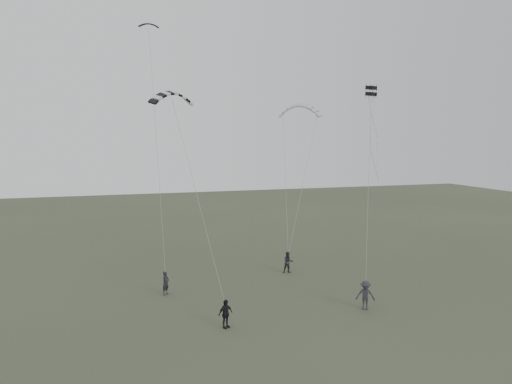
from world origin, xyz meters
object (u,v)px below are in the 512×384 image
object	(u,v)px
kite_pale_large	(300,105)
flyer_left	(166,283)
flyer_right	(288,262)
flyer_far	(365,295)
flyer_center	(226,314)
kite_striped	(172,93)
kite_box	(371,91)
kite_dark_small	(149,24)

from	to	relation	value
kite_pale_large	flyer_left	bearing A→B (deg)	-107.35
flyer_right	flyer_far	xyz separation A→B (m)	(1.54, -9.62, 0.07)
flyer_right	flyer_center	world-z (taller)	flyer_right
flyer_far	kite_striped	bearing A→B (deg)	175.40
kite_pale_large	kite_striped	size ratio (longest dim) A/B	1.34
flyer_right	kite_box	xyz separation A→B (m)	(4.36, -4.93, 13.46)
kite_pale_large	kite_striped	distance (m)	17.50
kite_pale_large	kite_box	xyz separation A→B (m)	(0.08, -12.96, 0.23)
flyer_center	flyer_far	distance (m)	9.33
flyer_center	kite_pale_large	xyz separation A→B (m)	(12.06, 17.94, 13.25)
flyer_right	flyer_left	bearing A→B (deg)	-160.29
flyer_far	kite_dark_small	size ratio (longest dim) A/B	1.20
kite_pale_large	kite_dark_small	bearing A→B (deg)	-126.92
flyer_center	kite_dark_small	size ratio (longest dim) A/B	1.07
flyer_left	kite_box	size ratio (longest dim) A/B	2.36
kite_pale_large	flyer_right	bearing A→B (deg)	-81.70
flyer_left	flyer_right	distance (m)	10.61
flyer_far	kite_striped	distance (m)	18.52
flyer_left	kite_striped	xyz separation A→B (m)	(0.69, -0.00, 13.18)
flyer_far	flyer_right	bearing A→B (deg)	126.56
flyer_center	kite_box	size ratio (longest dim) A/B	2.41
flyer_left	flyer_far	distance (m)	13.71
flyer_left	flyer_far	size ratio (longest dim) A/B	0.88
kite_dark_small	kite_pale_large	bearing A→B (deg)	13.16
flyer_right	kite_box	bearing A→B (deg)	-43.31
flyer_far	kite_dark_small	distance (m)	25.95
flyer_right	kite_pale_large	xyz separation A→B (m)	(4.28, 8.03, 13.22)
flyer_center	kite_dark_small	xyz separation A→B (m)	(-2.59, 13.53, 18.96)
flyer_far	kite_pale_large	distance (m)	22.18
flyer_center	kite_striped	bearing A→B (deg)	79.73
kite_pale_large	kite_striped	world-z (taller)	kite_pale_large
flyer_left	flyer_right	xyz separation A→B (m)	(10.27, 2.65, 0.05)
flyer_center	kite_striped	size ratio (longest dim) A/B	0.54
flyer_center	kite_dark_small	world-z (taller)	kite_dark_small
kite_dark_small	flyer_far	bearing A→B (deg)	-51.59
kite_dark_small	kite_striped	distance (m)	8.59
flyer_right	flyer_center	bearing A→B (deg)	-122.92
flyer_left	flyer_far	bearing A→B (deg)	-74.11
flyer_left	flyer_right	bearing A→B (deg)	-29.09
flyer_left	kite_pale_large	world-z (taller)	kite_pale_large
flyer_left	kite_striped	distance (m)	13.19
flyer_center	kite_striped	world-z (taller)	kite_striped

